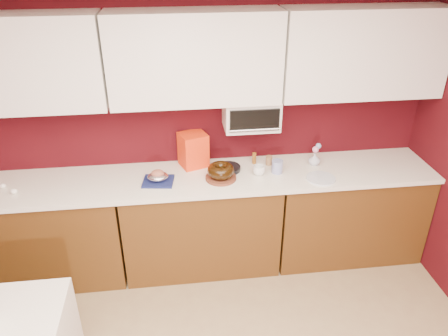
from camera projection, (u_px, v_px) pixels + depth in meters
ceiling at (239, 10)px, 1.18m from camera, size 4.00×4.50×0.02m
wall_back at (196, 123)px, 3.74m from camera, size 4.00×0.02×2.50m
base_cabinet_left at (45, 234)px, 3.71m from camera, size 1.31×0.58×0.86m
base_cabinet_center at (201, 223)px, 3.85m from camera, size 1.31×0.58×0.86m
base_cabinet_right at (346, 212)px, 4.00m from camera, size 1.31×0.58×0.86m
countertop at (200, 178)px, 3.64m from camera, size 4.00×0.62×0.04m
upper_cabinet_left at (11, 64)px, 3.16m from camera, size 1.31×0.33×0.70m
upper_cabinet_center at (195, 58)px, 3.31m from camera, size 1.31×0.33×0.70m
upper_cabinet_right at (363, 53)px, 3.45m from camera, size 1.31×0.33×0.70m
toaster_oven at (251, 113)px, 3.60m from camera, size 0.45×0.30×0.25m
toaster_oven_door at (255, 120)px, 3.46m from camera, size 0.40×0.02×0.18m
toaster_oven_handle at (255, 130)px, 3.48m from camera, size 0.42×0.02×0.02m
cake_base at (221, 178)px, 3.59m from camera, size 0.31×0.31×0.02m
bundt_cake at (221, 170)px, 3.56m from camera, size 0.28×0.28×0.09m
navy_towel at (158, 181)px, 3.54m from camera, size 0.27×0.24×0.02m
foil_ham_nest at (158, 176)px, 3.52m from camera, size 0.20×0.19×0.06m
roasted_ham at (158, 174)px, 3.51m from camera, size 0.13×0.12×0.07m
pandoro_box at (193, 150)px, 3.74m from camera, size 0.27×0.26×0.30m
dark_pan at (228, 168)px, 3.72m from camera, size 0.21×0.21×0.04m
coffee_mug at (259, 169)px, 3.63m from camera, size 0.12×0.12×0.10m
blue_jar at (277, 167)px, 3.67m from camera, size 0.10×0.10×0.11m
flower_vase at (314, 158)px, 3.79m from camera, size 0.09×0.09×0.12m
flower_pink at (315, 149)px, 3.75m from camera, size 0.06×0.06×0.06m
flower_blue at (318, 146)px, 3.76m from camera, size 0.05×0.05×0.05m
china_plate at (321, 178)px, 3.59m from camera, size 0.31×0.31×0.01m
amber_bottle at (254, 158)px, 3.81m from camera, size 0.04×0.04×0.10m
paper_cup at (269, 160)px, 3.80m from camera, size 0.07×0.07×0.08m
egg_left at (14, 191)px, 3.38m from camera, size 0.06×0.04×0.04m
egg_right at (3, 186)px, 3.46m from camera, size 0.05×0.04×0.04m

